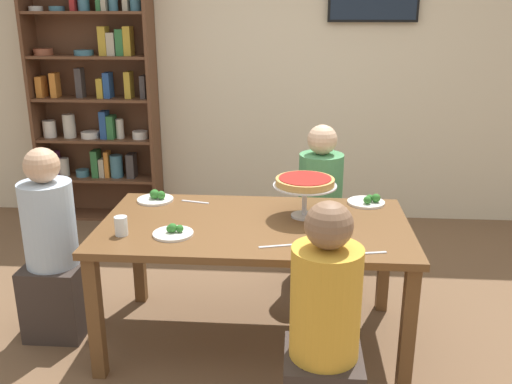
% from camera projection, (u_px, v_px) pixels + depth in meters
% --- Properties ---
extents(ground_plane, '(12.00, 12.00, 0.00)m').
position_uv_depth(ground_plane, '(255.00, 338.00, 3.36)').
color(ground_plane, brown).
extents(rear_partition, '(8.00, 0.12, 2.80)m').
position_uv_depth(rear_partition, '(273.00, 65.00, 5.01)').
color(rear_partition, beige).
rests_on(rear_partition, ground_plane).
extents(dining_table, '(1.72, 0.94, 0.74)m').
position_uv_depth(dining_table, '(255.00, 237.00, 3.15)').
color(dining_table, brown).
rests_on(dining_table, ground_plane).
extents(bookshelf, '(1.10, 0.30, 2.21)m').
position_uv_depth(bookshelf, '(96.00, 97.00, 5.02)').
color(bookshelf, brown).
rests_on(bookshelf, ground_plane).
extents(diner_near_right, '(0.34, 0.34, 1.15)m').
position_uv_depth(diner_near_right, '(324.00, 345.00, 2.43)').
color(diner_near_right, '#382D28').
rests_on(diner_near_right, ground_plane).
extents(diner_far_right, '(0.34, 0.34, 1.15)m').
position_uv_depth(diner_far_right, '(319.00, 218.00, 3.89)').
color(diner_far_right, '#382D28').
rests_on(diner_far_right, ground_plane).
extents(diner_head_west, '(0.34, 0.34, 1.15)m').
position_uv_depth(diner_head_west, '(53.00, 257.00, 3.29)').
color(diner_head_west, '#382D28').
rests_on(diner_head_west, ground_plane).
extents(deep_dish_pizza_stand, '(0.36, 0.36, 0.23)m').
position_uv_depth(deep_dish_pizza_stand, '(305.00, 184.00, 3.16)').
color(deep_dish_pizza_stand, silver).
rests_on(deep_dish_pizza_stand, dining_table).
extents(salad_plate_near_diner, '(0.22, 0.22, 0.06)m').
position_uv_depth(salad_plate_near_diner, '(173.00, 232.00, 2.96)').
color(salad_plate_near_diner, white).
rests_on(salad_plate_near_diner, dining_table).
extents(salad_plate_far_diner, '(0.23, 0.23, 0.07)m').
position_uv_depth(salad_plate_far_diner, '(368.00, 201.00, 3.43)').
color(salad_plate_far_diner, white).
rests_on(salad_plate_far_diner, dining_table).
extents(salad_plate_spare, '(0.22, 0.22, 0.07)m').
position_uv_depth(salad_plate_spare, '(156.00, 197.00, 3.48)').
color(salad_plate_spare, white).
rests_on(salad_plate_spare, dining_table).
extents(beer_glass_amber_tall, '(0.07, 0.07, 0.14)m').
position_uv_depth(beer_glass_amber_tall, '(319.00, 240.00, 2.72)').
color(beer_glass_amber_tall, gold).
rests_on(beer_glass_amber_tall, dining_table).
extents(water_glass_clear_near, '(0.07, 0.07, 0.10)m').
position_uv_depth(water_glass_clear_near, '(121.00, 226.00, 2.95)').
color(water_glass_clear_near, white).
rests_on(water_glass_clear_near, dining_table).
extents(cutlery_fork_near, '(0.18, 0.06, 0.00)m').
position_uv_depth(cutlery_fork_near, '(276.00, 246.00, 2.82)').
color(cutlery_fork_near, silver).
rests_on(cutlery_fork_near, dining_table).
extents(cutlery_knife_near, '(0.18, 0.06, 0.00)m').
position_uv_depth(cutlery_knife_near, '(195.00, 202.00, 3.46)').
color(cutlery_knife_near, silver).
rests_on(cutlery_knife_near, dining_table).
extents(cutlery_fork_far, '(0.18, 0.05, 0.00)m').
position_uv_depth(cutlery_fork_far, '(369.00, 253.00, 2.74)').
color(cutlery_fork_far, silver).
rests_on(cutlery_fork_far, dining_table).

